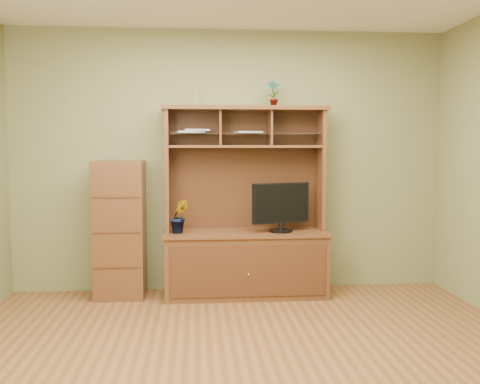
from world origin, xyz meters
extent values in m
cube|color=brown|center=(0.00, 0.00, -0.01)|extent=(4.50, 4.00, 0.02)
cube|color=olive|center=(0.00, 2.01, 1.35)|extent=(4.50, 0.02, 2.70)
cube|color=olive|center=(0.00, -2.01, 1.35)|extent=(4.50, 0.02, 2.70)
cube|color=#4C2C15|center=(0.14, 1.71, 0.31)|extent=(1.60, 0.55, 0.62)
cube|color=#391F0F|center=(0.14, 1.42, 0.31)|extent=(1.50, 0.01, 0.50)
sphere|color=silver|center=(0.14, 1.41, 0.28)|extent=(0.02, 0.02, 0.02)
cube|color=#4C2C15|center=(0.14, 1.71, 0.64)|extent=(1.64, 0.59, 0.03)
cube|color=#4C2C15|center=(-0.64, 1.80, 1.27)|extent=(0.04, 0.35, 1.25)
cube|color=#4C2C15|center=(0.92, 1.80, 1.27)|extent=(0.04, 0.35, 1.25)
cube|color=#391F0F|center=(0.14, 1.97, 1.27)|extent=(1.52, 0.02, 1.25)
cube|color=#4C2C15|center=(0.14, 1.80, 1.88)|extent=(1.66, 0.40, 0.04)
cube|color=#4C2C15|center=(0.14, 1.80, 1.50)|extent=(1.52, 0.32, 0.02)
cube|color=#4C2C15|center=(-0.12, 1.80, 1.69)|extent=(0.02, 0.31, 0.35)
cube|color=#4C2C15|center=(0.39, 1.80, 1.69)|extent=(0.02, 0.31, 0.35)
cube|color=silver|center=(0.14, 1.79, 1.63)|extent=(1.50, 0.27, 0.01)
cylinder|color=black|center=(0.48, 1.65, 0.66)|extent=(0.24, 0.24, 0.02)
cylinder|color=black|center=(0.48, 1.65, 0.71)|extent=(0.05, 0.05, 0.08)
cube|color=black|center=(0.48, 1.65, 0.94)|extent=(0.60, 0.25, 0.40)
imported|color=#27511B|center=(-0.52, 1.65, 0.82)|extent=(0.20, 0.17, 0.34)
imported|color=#356824|center=(0.43, 1.80, 2.04)|extent=(0.15, 0.11, 0.27)
cylinder|color=silver|center=(-0.36, 1.80, 1.95)|extent=(0.05, 0.05, 0.09)
cylinder|color=#9E7F4F|center=(-0.36, 1.80, 2.07)|extent=(0.03, 0.03, 0.17)
cube|color=#9F9FA4|center=(-0.42, 1.80, 1.64)|extent=(0.31, 0.26, 0.02)
cube|color=#9F9FA4|center=(-0.35, 1.80, 1.66)|extent=(0.26, 0.22, 0.02)
cube|color=#9F9FA4|center=(0.17, 1.80, 1.64)|extent=(0.29, 0.25, 0.02)
cube|color=#4C2C15|center=(-1.12, 1.76, 0.68)|extent=(0.49, 0.44, 1.36)
cube|color=#391F0F|center=(-1.12, 1.54, 0.34)|extent=(0.45, 0.01, 0.02)
cube|color=#391F0F|center=(-1.12, 1.54, 0.68)|extent=(0.45, 0.01, 0.01)
cube|color=#391F0F|center=(-1.12, 1.54, 1.02)|extent=(0.45, 0.01, 0.02)
camera|label=1|loc=(-0.36, -3.58, 1.49)|focal=40.00mm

